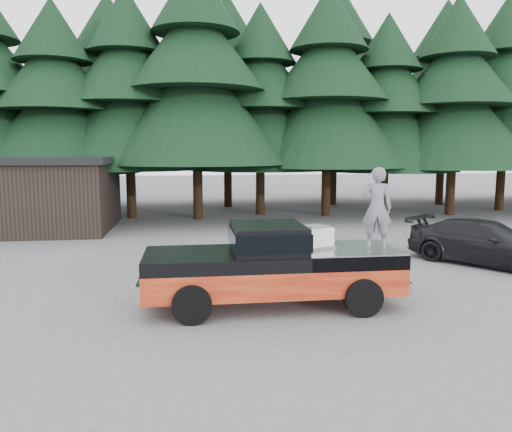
{
  "coord_description": "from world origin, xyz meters",
  "views": [
    {
      "loc": [
        -1.46,
        -11.54,
        3.61
      ],
      "look_at": [
        0.1,
        0.0,
        2.06
      ],
      "focal_mm": 35.0,
      "sensor_mm": 36.0,
      "label": 1
    }
  ],
  "objects": [
    {
      "name": "ground",
      "position": [
        0.0,
        0.0,
        0.0
      ],
      "size": [
        120.0,
        120.0,
        0.0
      ],
      "primitive_type": "plane",
      "color": "#525355",
      "rests_on": "ground"
    },
    {
      "name": "pickup_truck",
      "position": [
        0.41,
        -0.45,
        0.67
      ],
      "size": [
        6.0,
        2.04,
        1.33
      ],
      "primitive_type": null,
      "color": "#CC4F21",
      "rests_on": "ground"
    },
    {
      "name": "truck_cab",
      "position": [
        0.31,
        -0.45,
        1.62
      ],
      "size": [
        1.66,
        1.9,
        0.59
      ],
      "primitive_type": "cube",
      "color": "black",
      "rests_on": "pickup_truck"
    },
    {
      "name": "air_compressor",
      "position": [
        1.45,
        -0.36,
        1.56
      ],
      "size": [
        0.82,
        0.76,
        0.46
      ],
      "primitive_type": "cube",
      "rotation": [
        0.0,
        0.0,
        0.35
      ],
      "color": "silver",
      "rests_on": "pickup_truck"
    },
    {
      "name": "man_on_bed",
      "position": [
        2.85,
        -0.57,
        2.27
      ],
      "size": [
        0.79,
        0.64,
        1.89
      ],
      "primitive_type": "imported",
      "rotation": [
        0.0,
        0.0,
        2.84
      ],
      "color": "slate",
      "rests_on": "pickup_truck"
    },
    {
      "name": "parked_car",
      "position": [
        7.82,
        2.85,
        0.7
      ],
      "size": [
        4.46,
        5.0,
        1.39
      ],
      "primitive_type": "imported",
      "rotation": [
        0.0,
        0.0,
        0.65
      ],
      "color": "black",
      "rests_on": "ground"
    },
    {
      "name": "utility_building",
      "position": [
        -9.0,
        12.0,
        1.67
      ],
      "size": [
        8.4,
        6.4,
        3.3
      ],
      "color": "black",
      "rests_on": "ground"
    },
    {
      "name": "treeline",
      "position": [
        0.42,
        17.2,
        7.72
      ],
      "size": [
        60.15,
        16.05,
        17.5
      ],
      "color": "black",
      "rests_on": "ground"
    }
  ]
}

